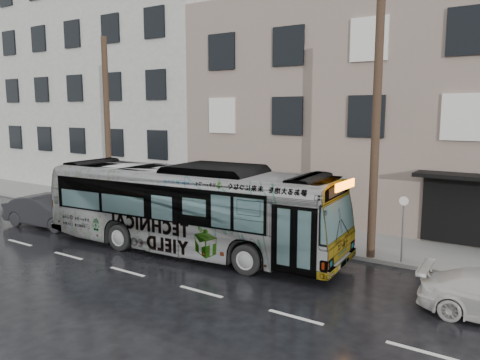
# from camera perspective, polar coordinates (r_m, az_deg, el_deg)

# --- Properties ---
(ground) EXTENTS (120.00, 120.00, 0.00)m
(ground) POSITION_cam_1_polar(r_m,az_deg,el_deg) (18.37, -7.78, -8.86)
(ground) COLOR black
(ground) RESTS_ON ground
(sidewalk) EXTENTS (90.00, 3.60, 0.15)m
(sidewalk) POSITION_cam_1_polar(r_m,az_deg,el_deg) (22.11, 0.68, -5.60)
(sidewalk) COLOR gray
(sidewalk) RESTS_ON ground
(building_taupe) EXTENTS (20.00, 12.00, 11.00)m
(building_taupe) POSITION_cam_1_polar(r_m,az_deg,el_deg) (26.65, 19.37, 8.09)
(building_taupe) COLOR gray
(building_taupe) RESTS_ON ground
(building_grey) EXTENTS (26.00, 15.00, 16.00)m
(building_grey) POSITION_cam_1_polar(r_m,az_deg,el_deg) (40.41, -13.97, 11.81)
(building_grey) COLOR beige
(building_grey) RESTS_ON ground
(utility_pole_front) EXTENTS (0.30, 0.30, 9.00)m
(utility_pole_front) POSITION_cam_1_polar(r_m,az_deg,el_deg) (17.21, 16.20, 5.49)
(utility_pole_front) COLOR #3F2D1F
(utility_pole_front) RESTS_ON sidewalk
(utility_pole_rear) EXTENTS (0.30, 0.30, 9.00)m
(utility_pole_rear) POSITION_cam_1_polar(r_m,az_deg,el_deg) (25.25, -15.87, 6.32)
(utility_pole_rear) COLOR #3F2D1F
(utility_pole_rear) RESTS_ON sidewalk
(sign_post) EXTENTS (0.06, 0.06, 2.40)m
(sign_post) POSITION_cam_1_polar(r_m,az_deg,el_deg) (17.38, 19.23, -5.64)
(sign_post) COLOR slate
(sign_post) RESTS_ON sidewalk
(bus) EXTENTS (12.54, 3.83, 3.44)m
(bus) POSITION_cam_1_polar(r_m,az_deg,el_deg) (18.22, -6.28, -3.38)
(bus) COLOR #B2B2B2
(bus) RESTS_ON ground
(dark_sedan) EXTENTS (4.66, 2.05, 1.49)m
(dark_sedan) POSITION_cam_1_polar(r_m,az_deg,el_deg) (23.92, -22.44, -3.53)
(dark_sedan) COLOR black
(dark_sedan) RESTS_ON ground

